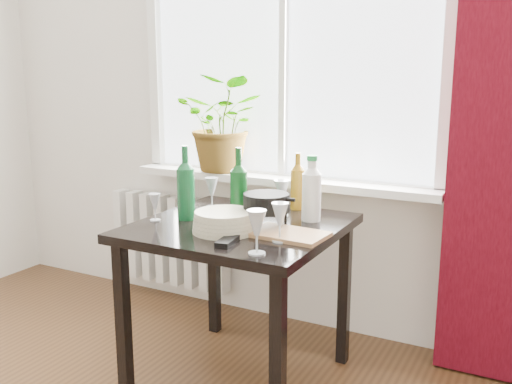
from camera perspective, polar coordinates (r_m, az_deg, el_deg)
The scene contains 18 objects.
window at distance 3.06m, azimuth 2.98°, elevation 15.86°, with size 1.72×0.08×1.62m.
windowsill at distance 3.04m, azimuth 2.27°, elevation 1.23°, with size 1.72×0.20×0.04m.
radiator at distance 3.55m, azimuth -8.59°, elevation -4.73°, with size 0.80×0.10×0.55m.
table at distance 2.52m, azimuth -1.64°, elevation -5.17°, with size 0.85×0.85×0.74m.
potted_plant at distance 3.16m, azimuth -3.17°, elevation 6.85°, with size 0.48×0.41×0.53m, color #29741F.
wine_bottle_left at distance 2.55m, azimuth -7.05°, elevation 0.99°, with size 0.08×0.08×0.34m, color #0D4520, non-canonical shape.
wine_bottle_right at distance 2.52m, azimuth -1.75°, elevation 0.85°, with size 0.08×0.08×0.33m, color #0B3D15, non-canonical shape.
bottle_amber at distance 2.73m, azimuth 4.19°, elevation 1.16°, with size 0.07×0.07×0.28m, color brown, non-canonical shape.
cleaning_bottle at distance 2.52m, azimuth 5.58°, elevation 0.42°, with size 0.08×0.08×0.30m, color white, non-canonical shape.
wineglass_front_right at distance 2.21m, azimuth 2.41°, elevation -3.01°, with size 0.07×0.07×0.16m, color silver, non-canonical shape.
wineglass_far_right at distance 2.06m, azimuth 0.08°, elevation -3.98°, with size 0.07×0.07×0.17m, color #B6BFC4, non-canonical shape.
wineglass_back_center at distance 2.60m, azimuth 2.57°, elevation -0.57°, with size 0.07×0.07×0.17m, color silver, non-canonical shape.
wineglass_back_left at distance 2.78m, azimuth -4.44°, elevation -0.03°, with size 0.06×0.06×0.15m, color silver, non-canonical shape.
wineglass_front_left at distance 2.56m, azimuth -10.08°, elevation -1.50°, with size 0.05×0.05×0.12m, color silver, non-canonical shape.
plate_stack at distance 2.36m, azimuth -3.20°, elevation -3.00°, with size 0.26×0.26×0.08m, color beige.
fondue_pot at distance 2.40m, azimuth 1.03°, elevation -1.90°, with size 0.22×0.19×0.15m, color black, non-canonical shape.
tv_remote at distance 2.23m, azimuth -2.62°, elevation -4.74°, with size 0.05×0.19×0.02m, color black.
cutting_board at distance 2.30m, azimuth 3.20°, elevation -4.23°, with size 0.31×0.20×0.02m, color #9F7348.
Camera 1 is at (1.29, -0.55, 1.39)m, focal length 40.00 mm.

